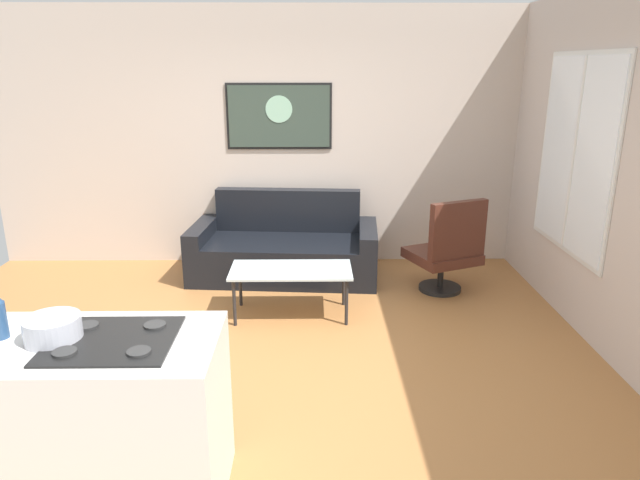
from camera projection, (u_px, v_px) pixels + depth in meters
name	position (u px, v px, depth m)	size (l,w,h in m)	color
ground	(269.00, 363.00, 4.42)	(6.40, 6.40, 0.04)	#A86E3C
back_wall	(281.00, 139.00, 6.32)	(6.40, 0.05, 2.80)	beige
right_wall	(614.00, 174.00, 4.32)	(0.05, 6.40, 2.80)	beige
couch	(285.00, 250.00, 6.15)	(2.02, 1.06, 0.88)	black
coffee_table	(291.00, 273.00, 5.11)	(1.08, 0.52, 0.44)	silver
armchair	(448.00, 250.00, 5.60)	(0.78, 0.77, 0.97)	black
kitchen_counter	(66.00, 422.00, 2.89)	(1.58, 0.70, 0.93)	white
mixing_bowl	(53.00, 329.00, 2.75)	(0.27, 0.27, 0.12)	silver
wall_painting	(279.00, 116.00, 6.20)	(1.14, 0.03, 0.71)	black
window	(575.00, 155.00, 4.88)	(0.03, 1.40, 1.70)	silver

